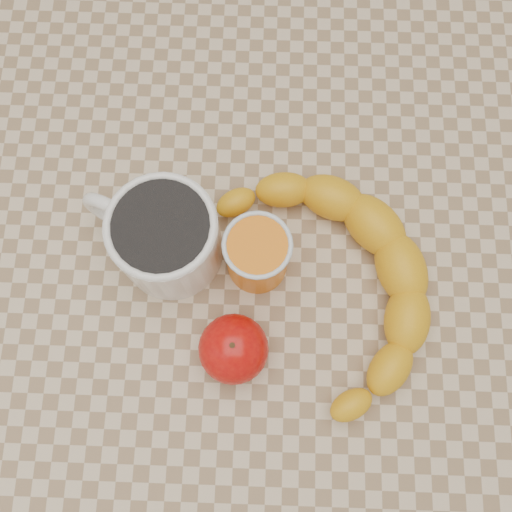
{
  "coord_description": "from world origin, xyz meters",
  "views": [
    {
      "loc": [
        0.01,
        -0.16,
        1.35
      ],
      "look_at": [
        0.0,
        0.0,
        0.77
      ],
      "focal_mm": 40.0,
      "sensor_mm": 36.0,
      "label": 1
    }
  ],
  "objects_px": {
    "apple": "(234,349)",
    "banana": "(336,282)",
    "coffee_mug": "(164,236)",
    "table": "(256,279)",
    "orange_juice_glass": "(257,255)"
  },
  "relations": [
    {
      "from": "apple",
      "to": "banana",
      "type": "distance_m",
      "value": 0.13
    },
    {
      "from": "apple",
      "to": "coffee_mug",
      "type": "bearing_deg",
      "value": 124.47
    },
    {
      "from": "table",
      "to": "banana",
      "type": "relative_size",
      "value": 2.11
    },
    {
      "from": "table",
      "to": "orange_juice_glass",
      "type": "distance_m",
      "value": 0.13
    },
    {
      "from": "table",
      "to": "coffee_mug",
      "type": "relative_size",
      "value": 4.9
    },
    {
      "from": "apple",
      "to": "orange_juice_glass",
      "type": "bearing_deg",
      "value": 77.78
    },
    {
      "from": "coffee_mug",
      "to": "apple",
      "type": "distance_m",
      "value": 0.13
    },
    {
      "from": "coffee_mug",
      "to": "banana",
      "type": "xyz_separation_m",
      "value": [
        0.18,
        -0.04,
        -0.02
      ]
    },
    {
      "from": "table",
      "to": "orange_juice_glass",
      "type": "xyz_separation_m",
      "value": [
        0.0,
        -0.0,
        0.13
      ]
    },
    {
      "from": "coffee_mug",
      "to": "orange_juice_glass",
      "type": "bearing_deg",
      "value": -8.3
    },
    {
      "from": "table",
      "to": "apple",
      "type": "xyz_separation_m",
      "value": [
        -0.02,
        -0.1,
        0.12
      ]
    },
    {
      "from": "table",
      "to": "coffee_mug",
      "type": "distance_m",
      "value": 0.17
    },
    {
      "from": "orange_juice_glass",
      "to": "banana",
      "type": "height_order",
      "value": "orange_juice_glass"
    },
    {
      "from": "orange_juice_glass",
      "to": "table",
      "type": "bearing_deg",
      "value": 107.81
    },
    {
      "from": "table",
      "to": "apple",
      "type": "relative_size",
      "value": 9.06
    }
  ]
}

